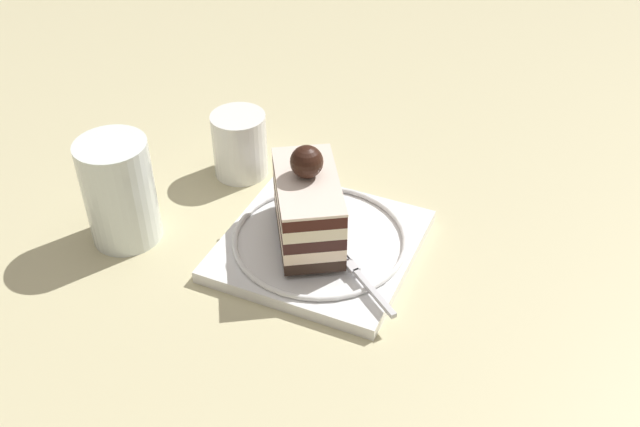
% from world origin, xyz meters
% --- Properties ---
extents(ground_plane, '(2.40, 2.40, 0.00)m').
position_xyz_m(ground_plane, '(0.00, 0.00, 0.00)').
color(ground_plane, '#C5BC8F').
extents(dessert_plate, '(0.21, 0.21, 0.02)m').
position_xyz_m(dessert_plate, '(-0.01, 0.02, 0.01)').
color(dessert_plate, white).
rests_on(dessert_plate, ground_plane).
extents(cake_slice, '(0.12, 0.14, 0.10)m').
position_xyz_m(cake_slice, '(-0.03, 0.01, 0.06)').
color(cake_slice, '#2F2019').
rests_on(cake_slice, dessert_plate).
extents(fork, '(0.10, 0.07, 0.00)m').
position_xyz_m(fork, '(0.05, -0.02, 0.02)').
color(fork, silver).
rests_on(fork, dessert_plate).
extents(drink_glass_near, '(0.07, 0.07, 0.12)m').
position_xyz_m(drink_glass_near, '(-0.21, -0.06, 0.05)').
color(drink_glass_near, white).
rests_on(drink_glass_near, ground_plane).
extents(drink_glass_far, '(0.06, 0.06, 0.08)m').
position_xyz_m(drink_glass_far, '(-0.17, 0.10, 0.03)').
color(drink_glass_far, white).
rests_on(drink_glass_far, ground_plane).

